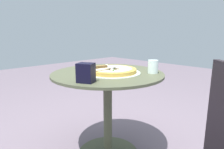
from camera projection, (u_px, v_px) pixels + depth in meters
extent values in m
cylinder|color=#4C513A|center=(108.00, 73.00, 1.49)|extent=(0.87, 0.87, 0.02)
cylinder|color=#4C513A|center=(108.00, 115.00, 1.57)|extent=(0.07, 0.07, 0.69)
cylinder|color=silver|center=(112.00, 72.00, 1.48)|extent=(0.44, 0.44, 0.00)
cylinder|color=gold|center=(112.00, 70.00, 1.48)|extent=(0.38, 0.38, 0.03)
cylinder|color=beige|center=(112.00, 68.00, 1.48)|extent=(0.31, 0.31, 0.00)
sphere|color=silver|center=(106.00, 66.00, 1.55)|extent=(0.02, 0.02, 0.02)
sphere|color=#285E2C|center=(115.00, 68.00, 1.48)|extent=(0.02, 0.02, 0.02)
sphere|color=#387631|center=(113.00, 71.00, 1.37)|extent=(0.01, 0.01, 0.01)
sphere|color=silver|center=(112.00, 70.00, 1.37)|extent=(0.02, 0.02, 0.02)
sphere|color=silver|center=(112.00, 67.00, 1.50)|extent=(0.01, 0.01, 0.01)
sphere|color=#235F1C|center=(105.00, 67.00, 1.51)|extent=(0.02, 0.02, 0.02)
sphere|color=#EDE3C3|center=(106.00, 67.00, 1.51)|extent=(0.02, 0.02, 0.02)
sphere|color=#37721E|center=(113.00, 67.00, 1.52)|extent=(0.02, 0.02, 0.02)
sphere|color=silver|center=(106.00, 66.00, 1.54)|extent=(0.02, 0.02, 0.02)
cube|color=silver|center=(112.00, 67.00, 1.44)|extent=(0.10, 0.11, 0.00)
cube|color=brown|center=(100.00, 67.00, 1.38)|extent=(0.04, 0.11, 0.02)
cylinder|color=silver|center=(153.00, 67.00, 1.45)|extent=(0.08, 0.08, 0.10)
cube|color=black|center=(86.00, 73.00, 1.18)|extent=(0.13, 0.12, 0.12)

